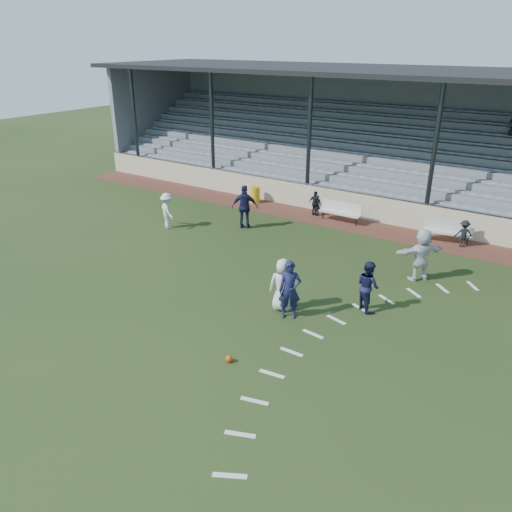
{
  "coord_description": "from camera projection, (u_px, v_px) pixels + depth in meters",
  "views": [
    {
      "loc": [
        8.45,
        -10.16,
        7.94
      ],
      "look_at": [
        0.0,
        2.5,
        1.3
      ],
      "focal_mm": 35.0,
      "sensor_mm": 36.0,
      "label": 1
    }
  ],
  "objects": [
    {
      "name": "cinder_track",
      "position": [
        351.0,
        224.0,
        23.22
      ],
      "size": [
        34.0,
        2.0,
        0.02
      ],
      "primitive_type": "cube",
      "color": "#4F281F",
      "rests_on": "ground"
    },
    {
      "name": "ground",
      "position": [
        211.0,
        322.0,
        15.22
      ],
      "size": [
        90.0,
        90.0,
        0.0
      ],
      "primitive_type": "plane",
      "color": "#233415",
      "rests_on": "ground"
    },
    {
      "name": "player_navy_wing",
      "position": [
        245.0,
        207.0,
        22.44
      ],
      "size": [
        1.26,
        0.98,
        1.99
      ],
      "primitive_type": "imported",
      "rotation": [
        0.0,
        0.0,
        3.63
      ],
      "color": "#15183C",
      "rests_on": "ground"
    },
    {
      "name": "bench_left",
      "position": [
        341.0,
        210.0,
        23.36
      ],
      "size": [
        2.0,
        0.46,
        0.95
      ],
      "rotation": [
        0.0,
        0.0,
        -0.01
      ],
      "color": "beige",
      "rests_on": "cinder_track"
    },
    {
      "name": "bench_right",
      "position": [
        448.0,
        229.0,
        21.01
      ],
      "size": [
        2.04,
        0.88,
        0.95
      ],
      "rotation": [
        0.0,
        0.0,
        0.22
      ],
      "color": "beige",
      "rests_on": "cinder_track"
    },
    {
      "name": "retaining_wall",
      "position": [
        361.0,
        206.0,
        23.78
      ],
      "size": [
        34.0,
        0.18,
        1.2
      ],
      "primitive_type": "cube",
      "color": "beige",
      "rests_on": "ground"
    },
    {
      "name": "penalty_arc",
      "position": [
        333.0,
        367.0,
        13.12
      ],
      "size": [
        3.89,
        14.63,
        0.01
      ],
      "color": "silver",
      "rests_on": "ground"
    },
    {
      "name": "player_navy_mid",
      "position": [
        368.0,
        286.0,
        15.63
      ],
      "size": [
        1.02,
        0.97,
        1.66
      ],
      "primitive_type": "imported",
      "rotation": [
        0.0,
        0.0,
        2.56
      ],
      "color": "#15183C",
      "rests_on": "ground"
    },
    {
      "name": "player_white_lead",
      "position": [
        283.0,
        285.0,
        15.62
      ],
      "size": [
        0.99,
        0.84,
        1.73
      ],
      "primitive_type": "imported",
      "rotation": [
        0.0,
        0.0,
        3.55
      ],
      "color": "silver",
      "rests_on": "ground"
    },
    {
      "name": "player_navy_lead",
      "position": [
        290.0,
        290.0,
        15.14
      ],
      "size": [
        0.82,
        0.74,
        1.88
      ],
      "primitive_type": "imported",
      "rotation": [
        0.0,
        0.0,
        0.56
      ],
      "color": "#15183C",
      "rests_on": "ground"
    },
    {
      "name": "player_white_wing",
      "position": [
        167.0,
        211.0,
        22.52
      ],
      "size": [
        1.21,
        1.01,
        1.63
      ],
      "primitive_type": "imported",
      "rotation": [
        0.0,
        0.0,
        2.68
      ],
      "color": "silver",
      "rests_on": "ground"
    },
    {
      "name": "trash_bin",
      "position": [
        255.0,
        195.0,
        26.16
      ],
      "size": [
        0.53,
        0.53,
        0.84
      ],
      "primitive_type": "cylinder",
      "color": "gold",
      "rests_on": "cinder_track"
    },
    {
      "name": "sub_left_near",
      "position": [
        317.0,
        205.0,
        24.18
      ],
      "size": [
        0.38,
        0.25,
        1.02
      ],
      "primitive_type": "imported",
      "rotation": [
        0.0,
        0.0,
        3.16
      ],
      "color": "black",
      "rests_on": "cinder_track"
    },
    {
      "name": "grandstand",
      "position": [
        398.0,
        155.0,
        26.73
      ],
      "size": [
        34.6,
        9.0,
        6.61
      ],
      "color": "gray",
      "rests_on": "ground"
    },
    {
      "name": "sub_left_far",
      "position": [
        315.0,
        203.0,
        24.16
      ],
      "size": [
        0.73,
        0.35,
        1.2
      ],
      "primitive_type": "imported",
      "rotation": [
        0.0,
        0.0,
        3.06
      ],
      "color": "black",
      "rests_on": "cinder_track"
    },
    {
      "name": "football",
      "position": [
        229.0,
        359.0,
        13.31
      ],
      "size": [
        0.2,
        0.2,
        0.2
      ],
      "primitive_type": "sphere",
      "color": "#C53F0B",
      "rests_on": "ground"
    },
    {
      "name": "sub_right",
      "position": [
        464.0,
        234.0,
        20.51
      ],
      "size": [
        0.85,
        0.69,
        1.14
      ],
      "primitive_type": "imported",
      "rotation": [
        0.0,
        0.0,
        3.57
      ],
      "color": "black",
      "rests_on": "cinder_track"
    },
    {
      "name": "player_white_back",
      "position": [
        421.0,
        254.0,
        17.57
      ],
      "size": [
        1.63,
        1.71,
        1.93
      ],
      "primitive_type": "imported",
      "rotation": [
        0.0,
        0.0,
        3.98
      ],
      "color": "silver",
      "rests_on": "ground"
    }
  ]
}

